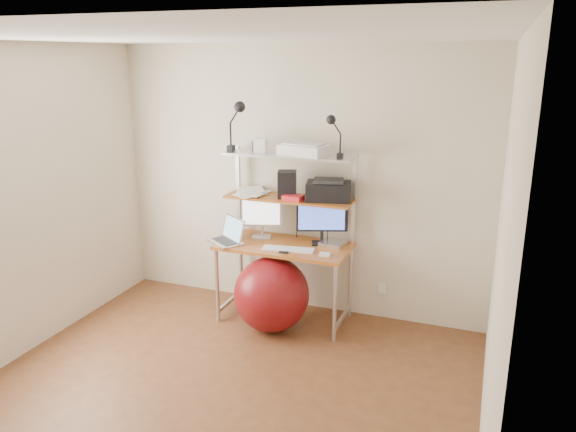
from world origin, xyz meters
name	(u,v)px	position (x,y,z in m)	size (l,w,h in m)	color
room	(205,238)	(0.00, 0.00, 1.25)	(3.60, 3.60, 3.60)	brown
computer_desk	(287,220)	(0.00, 1.50, 0.96)	(1.20, 0.60, 1.57)	#AF6722
wall_outlet	(382,288)	(0.85, 1.79, 0.30)	(0.08, 0.01, 0.12)	silver
monitor_silver	(262,214)	(-0.27, 1.57, 0.97)	(0.37, 0.19, 0.43)	silver
monitor_black	(322,219)	(0.31, 1.59, 0.97)	(0.45, 0.20, 0.47)	black
laptop	(229,237)	(-0.50, 1.33, 0.79)	(0.42, 0.40, 0.29)	silver
keyboard	(288,249)	(0.09, 1.31, 0.75)	(0.46, 0.13, 0.01)	silver
mouse	(325,255)	(0.44, 1.28, 0.75)	(0.09, 0.06, 0.03)	silver
mac_mini	(333,243)	(0.42, 1.57, 0.76)	(0.21, 0.21, 0.04)	silver
phone	(285,250)	(0.08, 1.28, 0.75)	(0.08, 0.14, 0.01)	black
printer	(329,190)	(0.36, 1.60, 1.24)	(0.44, 0.35, 0.19)	black
nas_cube	(287,184)	(-0.02, 1.56, 1.27)	(0.16, 0.16, 0.24)	black
red_box	(293,198)	(0.07, 1.47, 1.17)	(0.17, 0.12, 0.05)	red
scanner	(304,149)	(0.14, 1.55, 1.60)	(0.44, 0.32, 0.11)	silver
box_white	(260,146)	(-0.26, 1.54, 1.61)	(0.11, 0.09, 0.13)	silver
box_grey	(259,146)	(-0.29, 1.58, 1.60)	(0.10, 0.10, 0.10)	#2A292C
clip_lamp_left	(238,115)	(-0.46, 1.49, 1.88)	(0.18, 0.10, 0.45)	black
clip_lamp_right	(333,127)	(0.42, 1.49, 1.82)	(0.14, 0.08, 0.36)	black
exercise_ball	(272,294)	(-0.03, 1.21, 0.34)	(0.68, 0.68, 0.68)	maroon
paper_stack	(251,192)	(-0.38, 1.58, 1.17)	(0.35, 0.46, 0.03)	white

